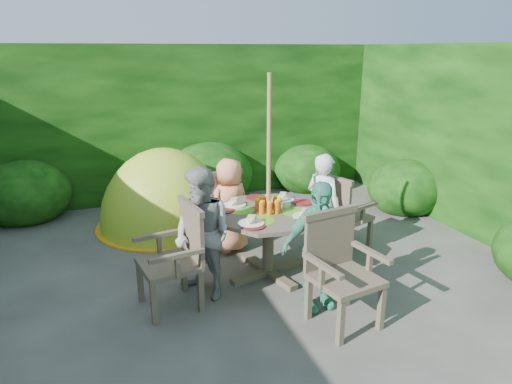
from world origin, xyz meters
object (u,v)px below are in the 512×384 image
object	(u,v)px
garden_chair_left	(177,255)
dome_tent	(166,225)
child_left	(203,234)
child_front	(318,246)
child_back	(230,205)
parasol_pole	(269,180)
garden_chair_front	(340,268)
garden_chair_back	(217,205)
child_right	(323,207)
patio_table	(269,221)
garden_chair_right	(341,212)

from	to	relation	value
garden_chair_left	dome_tent	xyz separation A→B (m)	(0.21, 2.19, -0.53)
child_left	child_front	bearing A→B (deg)	29.89
child_back	child_front	xyz separation A→B (m)	(0.42, -1.54, 0.05)
parasol_pole	garden_chair_front	distance (m)	1.23
garden_chair_back	child_back	distance (m)	0.31
garden_chair_back	garden_chair_front	xyz separation A→B (m)	(0.59, -2.11, 0.02)
garden_chair_back	garden_chair_left	bearing A→B (deg)	51.61
parasol_pole	dome_tent	bearing A→B (deg)	114.13
garden_chair_back	garden_chair_front	size ratio (longest dim) A/B	0.96
child_right	dome_tent	size ratio (longest dim) A/B	0.58
patio_table	garden_chair_back	size ratio (longest dim) A/B	1.66
child_right	child_back	distance (m)	1.13
parasol_pole	child_front	world-z (taller)	parasol_pole
garden_chair_front	child_left	xyz separation A→B (m)	(-1.07, 0.84, 0.14)
child_back	child_front	bearing A→B (deg)	86.25
dome_tent	patio_table	bearing A→B (deg)	-59.79
child_front	child_right	bearing A→B (deg)	58.17
patio_table	garden_chair_back	world-z (taller)	garden_chair_back
garden_chair_front	child_right	bearing A→B (deg)	59.13
child_right	child_left	distance (m)	1.60
garden_chair_front	child_back	bearing A→B (deg)	95.33
garden_chair_back	dome_tent	distance (m)	1.13
garden_chair_back	child_right	bearing A→B (deg)	132.51
child_front	garden_chair_right	bearing A→B (deg)	49.10
garden_chair_right	child_right	world-z (taller)	child_right
parasol_pole	garden_chair_left	distance (m)	1.23
garden_chair_back	child_left	world-z (taller)	child_left
garden_chair_right	child_front	bearing A→B (deg)	121.65
child_right	child_left	bearing A→B (deg)	81.22
child_right	parasol_pole	bearing A→B (deg)	81.22
garden_chair_front	child_left	size ratio (longest dim) A/B	0.74
parasol_pole	garden_chair_back	bearing A→B (deg)	105.62
garden_chair_back	child_right	world-z (taller)	child_right
parasol_pole	dome_tent	distance (m)	2.35
garden_chair_right	garden_chair_front	xyz separation A→B (m)	(-0.77, -1.33, 0.02)
child_right	dome_tent	bearing A→B (deg)	19.97
parasol_pole	garden_chair_front	world-z (taller)	parasol_pole
garden_chair_right	child_back	xyz separation A→B (m)	(-1.27, 0.49, 0.08)
child_front	garden_chair_back	bearing A→B (deg)	103.44
child_left	garden_chair_right	bearing A→B (deg)	74.69
garden_chair_left	child_back	distance (m)	1.36
garden_chair_back	child_left	xyz separation A→B (m)	(-0.48, -1.26, 0.16)
child_right	garden_chair_front	bearing A→B (deg)	135.26
patio_table	garden_chair_front	size ratio (longest dim) A/B	1.59
child_right	child_front	world-z (taller)	child_right
child_front	dome_tent	bearing A→B (deg)	109.65
child_left	child_back	size ratio (longest dim) A/B	1.14
dome_tent	child_back	bearing A→B (deg)	-54.36
garden_chair_left	child_left	xyz separation A→B (m)	(0.28, 0.08, 0.14)
patio_table	parasol_pole	size ratio (longest dim) A/B	0.72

